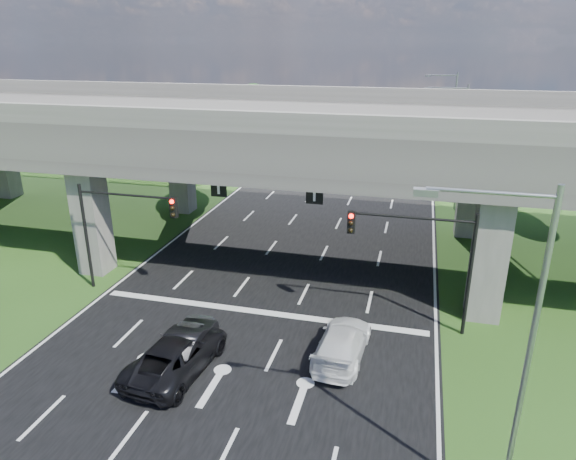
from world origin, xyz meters
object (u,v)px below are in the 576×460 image
at_px(signal_left, 119,220).
at_px(car_trailing, 177,354).
at_px(streetlight_near, 515,338).
at_px(streetlight_beyond, 449,113).
at_px(car_silver, 189,336).
at_px(car_white, 342,343).
at_px(signal_right, 423,248).
at_px(car_dark, 186,344).
at_px(streetlight_far, 457,138).

distance_m(signal_left, car_trailing, 9.16).
distance_m(streetlight_near, streetlight_beyond, 46.00).
relative_size(car_silver, car_white, 0.82).
bearing_deg(car_white, streetlight_near, 132.44).
relative_size(signal_left, car_silver, 1.51).
bearing_deg(car_silver, signal_right, -160.66).
bearing_deg(car_dark, car_trailing, 86.57).
xyz_separation_m(car_dark, car_white, (6.53, 1.79, -0.01)).
height_order(signal_left, streetlight_far, streetlight_far).
height_order(streetlight_far, car_silver, streetlight_far).
xyz_separation_m(signal_right, streetlight_near, (2.27, -9.94, 1.66)).
distance_m(signal_left, car_white, 13.44).
height_order(streetlight_near, streetlight_beyond, same).
xyz_separation_m(signal_right, car_dark, (-9.62, -5.13, -3.44)).
relative_size(streetlight_far, streetlight_beyond, 1.00).
relative_size(streetlight_far, car_dark, 2.30).
height_order(signal_right, car_trailing, signal_right).
bearing_deg(car_trailing, car_silver, -77.04).
height_order(signal_left, car_silver, signal_left).
height_order(car_white, car_trailing, car_trailing).
bearing_deg(signal_right, streetlight_near, -77.12).
relative_size(streetlight_beyond, car_white, 2.05).
height_order(signal_left, streetlight_near, streetlight_near).
bearing_deg(car_trailing, signal_left, -39.69).
relative_size(signal_right, streetlight_far, 0.60).
height_order(streetlight_far, car_dark, streetlight_far).
bearing_deg(signal_left, streetlight_near, -29.02).
xyz_separation_m(streetlight_near, car_dark, (-11.90, 4.81, -5.10)).
relative_size(streetlight_near, car_silver, 2.51).
height_order(streetlight_beyond, car_dark, streetlight_beyond).
height_order(streetlight_near, car_white, streetlight_near).
distance_m(signal_right, signal_left, 15.65).
xyz_separation_m(streetlight_far, streetlight_beyond, (0.00, 16.00, 0.00)).
height_order(signal_left, car_white, signal_left).
distance_m(car_white, car_trailing, 7.06).
bearing_deg(signal_right, streetlight_beyond, 86.39).
bearing_deg(car_silver, streetlight_beyond, -111.60).
xyz_separation_m(car_white, car_trailing, (-6.53, -2.68, 0.06)).
bearing_deg(signal_right, car_trailing, -148.01).
distance_m(streetlight_near, car_silver, 14.26).
height_order(streetlight_near, car_silver, streetlight_near).
bearing_deg(signal_left, car_silver, -37.40).
bearing_deg(car_dark, car_silver, -75.79).
distance_m(signal_right, streetlight_far, 20.25).
distance_m(signal_left, streetlight_beyond, 40.30).
distance_m(car_dark, car_white, 6.77).
distance_m(signal_left, streetlight_far, 26.95).
bearing_deg(streetlight_beyond, streetlight_near, -90.00).
xyz_separation_m(car_silver, car_trailing, (0.21, -1.57, 0.09)).
distance_m(signal_left, car_dark, 8.63).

